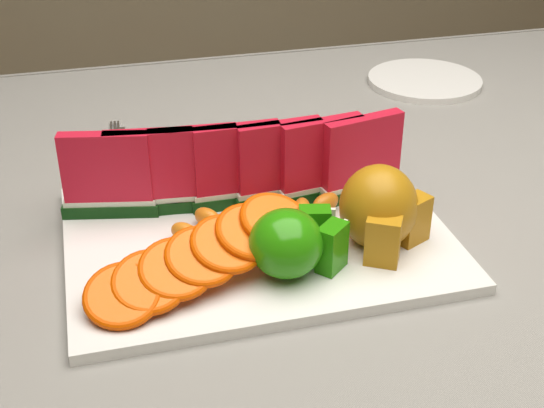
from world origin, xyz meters
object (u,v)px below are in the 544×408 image
Objects in this scene: pear_cluster at (381,210)px; side_plate at (425,80)px; apple_cluster at (293,242)px; platter at (257,237)px; fork at (120,153)px.

side_plate is (0.25, 0.43, -0.05)m from pear_cluster.
apple_cluster is 1.04× the size of pear_cluster.
apple_cluster is (0.02, -0.08, 0.04)m from platter.
pear_cluster reaches higher than fork.
pear_cluster is at bearing 15.20° from apple_cluster.
apple_cluster reaches higher than fork.
platter reaches higher than fork.
platter is 0.53m from side_plate.
pear_cluster is (0.12, -0.05, 0.04)m from platter.
side_plate reaches higher than fork.
platter is 2.05× the size of fork.
apple_cluster reaches higher than platter.
side_plate is at bearing 59.88° from pear_cluster.
apple_cluster reaches higher than side_plate.
platter is at bearing -133.97° from side_plate.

